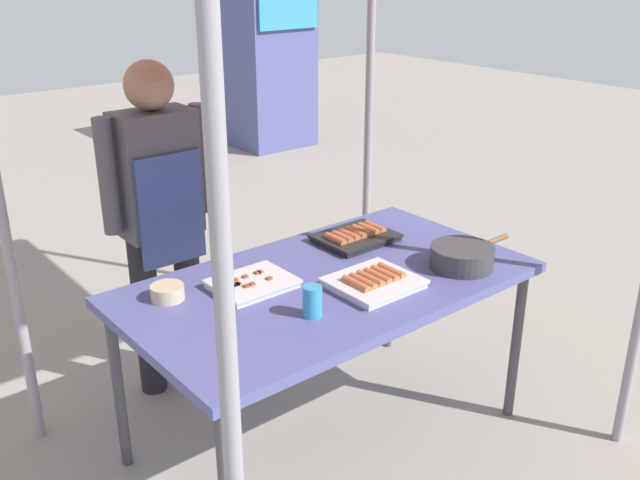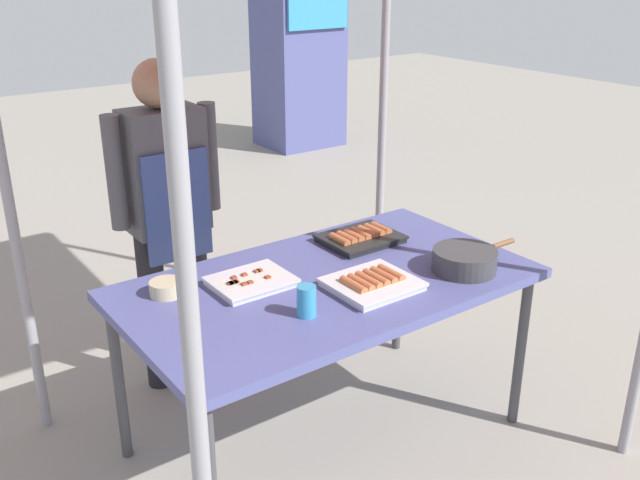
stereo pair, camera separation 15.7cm
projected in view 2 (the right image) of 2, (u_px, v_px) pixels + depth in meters
The scene contains 10 objects.
ground_plane at pixel (327, 437), 3.06m from camera, with size 18.00×18.00×0.00m, color gray.
stall_table at pixel (327, 291), 2.80m from camera, with size 1.60×0.90×0.75m.
tray_grilled_sausages at pixel (372, 283), 2.70m from camera, with size 0.32×0.29×0.05m.
tray_meat_skewers at pixel (251, 282), 2.72m from camera, with size 0.30×0.24×0.04m.
tray_pork_links at pixel (361, 237), 3.12m from camera, with size 0.33×0.27×0.06m.
cooking_wok at pixel (465, 259), 2.84m from camera, with size 0.42×0.26×0.09m.
condiment_bowl at pixel (166, 288), 2.64m from camera, with size 0.12×0.12×0.06m, color #BFB28C.
drink_cup_near_edge at pixel (306, 301), 2.48m from camera, with size 0.07×0.07×0.11m, color #338CBF.
vendor_woman at pixel (168, 203), 3.16m from camera, with size 0.52×0.22×1.53m.
neighbor_stall_left at pixel (299, 61), 7.40m from camera, with size 0.78×0.70×1.76m.
Camera 2 is at (-1.50, -2.02, 1.94)m, focal length 39.87 mm.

